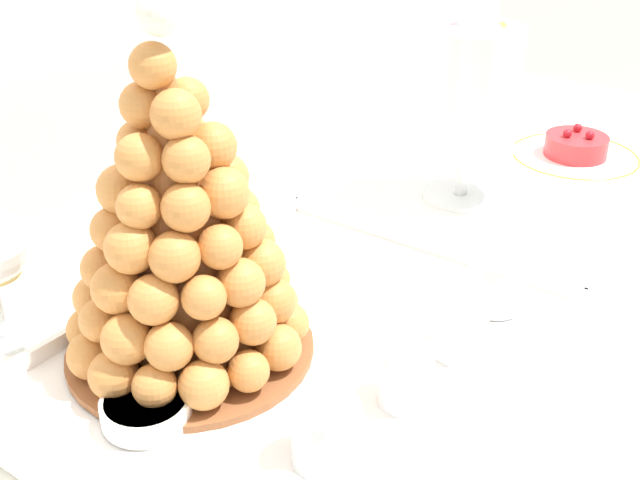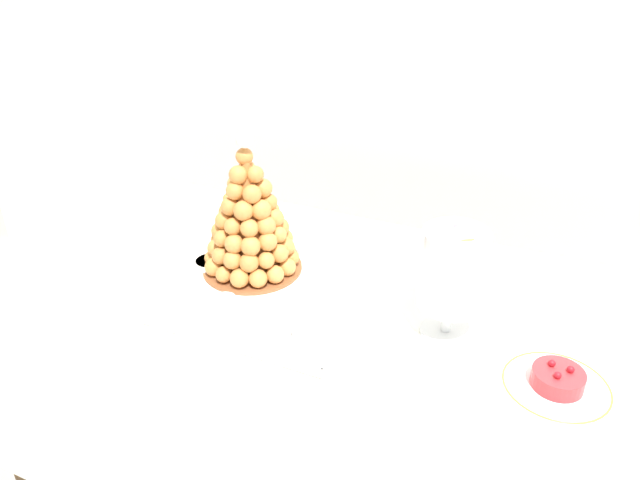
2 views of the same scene
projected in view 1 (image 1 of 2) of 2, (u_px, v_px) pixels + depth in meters
The scene contains 10 objects.
buffet_table at pixel (392, 323), 1.03m from camera, with size 1.69×0.93×0.79m.
serving_tray at pixel (298, 355), 0.80m from camera, with size 0.54×0.41×0.02m.
croquembouche at pixel (180, 230), 0.74m from camera, with size 0.25×0.25×0.36m.
dessert_cup_mid_left at pixel (326, 436), 0.66m from camera, with size 0.06×0.06×0.06m.
dessert_cup_centre at pixel (405, 378), 0.72m from camera, with size 0.05×0.05×0.06m.
dessert_cup_mid_right at pixel (458, 332), 0.79m from camera, with size 0.06×0.06×0.05m.
dessert_cup_right at pixel (496, 284), 0.87m from camera, with size 0.06×0.06×0.06m.
creme_brulee_ramekin at pixel (146, 408), 0.71m from camera, with size 0.08×0.08×0.02m.
macaron_goblet at pixel (469, 92), 1.07m from camera, with size 0.14×0.13×0.26m.
fruit_tart_plate at pixel (575, 152), 1.26m from camera, with size 0.20×0.20×0.05m.
Camera 1 is at (-0.75, -0.42, 1.28)m, focal length 44.82 mm.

